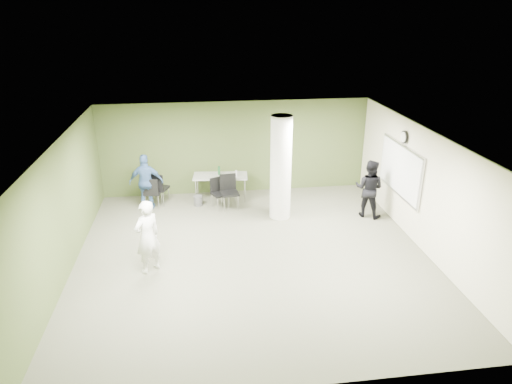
{
  "coord_description": "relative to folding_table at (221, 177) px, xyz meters",
  "views": [
    {
      "loc": [
        -1.15,
        -9.13,
        5.35
      ],
      "look_at": [
        0.21,
        1.0,
        1.17
      ],
      "focal_mm": 32.0,
      "sensor_mm": 36.0,
      "label": 1
    }
  ],
  "objects": [
    {
      "name": "column",
      "position": [
        1.51,
        -1.43,
        0.7
      ],
      "size": [
        0.56,
        0.56,
        2.8
      ],
      "primitive_type": "cylinder",
      "color": "silver",
      "rests_on": "floor"
    },
    {
      "name": "wall_right_cream",
      "position": [
        4.51,
        -3.43,
        0.7
      ],
      "size": [
        0.02,
        8.0,
        2.8
      ],
      "primitive_type": "cube",
      "color": "beige",
      "rests_on": "floor"
    },
    {
      "name": "man_black",
      "position": [
        3.89,
        -1.7,
        0.1
      ],
      "size": [
        0.98,
        0.94,
        1.6
      ],
      "primitive_type": "imported",
      "rotation": [
        0.0,
        0.0,
        2.52
      ],
      "color": "black",
      "rests_on": "floor"
    },
    {
      "name": "man_blue",
      "position": [
        -2.09,
        -0.41,
        0.1
      ],
      "size": [
        0.96,
        0.44,
        1.6
      ],
      "primitive_type": "imported",
      "rotation": [
        0.0,
        0.0,
        3.09
      ],
      "color": "#3A5C90",
      "rests_on": "floor"
    },
    {
      "name": "whiteboard",
      "position": [
        4.44,
        -2.23,
        0.8
      ],
      "size": [
        0.05,
        2.3,
        1.3
      ],
      "color": "silver",
      "rests_on": "wall_right_cream"
    },
    {
      "name": "wall_back",
      "position": [
        0.51,
        0.57,
        0.7
      ],
      "size": [
        8.0,
        2.8,
        0.02
      ],
      "primitive_type": "cube",
      "rotation": [
        1.57,
        0.0,
        0.0
      ],
      "color": "#475929",
      "rests_on": "floor"
    },
    {
      "name": "woman_white",
      "position": [
        -1.77,
        -3.79,
        0.13
      ],
      "size": [
        0.72,
        0.69,
        1.65
      ],
      "primitive_type": "imported",
      "rotation": [
        0.0,
        0.0,
        3.83
      ],
      "color": "white",
      "rests_on": "floor"
    },
    {
      "name": "chair_table_right",
      "position": [
        0.19,
        -0.64,
        -0.13
      ],
      "size": [
        0.53,
        0.53,
        0.97
      ],
      "rotation": [
        0.0,
        0.0,
        0.12
      ],
      "color": "black",
      "rests_on": "floor"
    },
    {
      "name": "wall_left",
      "position": [
        -3.49,
        -3.43,
        0.7
      ],
      "size": [
        0.02,
        8.0,
        2.8
      ],
      "primitive_type": "cube",
      "color": "#475929",
      "rests_on": "floor"
    },
    {
      "name": "wastebasket",
      "position": [
        -0.69,
        -0.39,
        -0.55
      ],
      "size": [
        0.25,
        0.25,
        0.29
      ],
      "primitive_type": "cylinder",
      "color": "#4C4C4C",
      "rests_on": "floor"
    },
    {
      "name": "chair_back_right",
      "position": [
        -1.82,
        -0.19,
        -0.13
      ],
      "size": [
        0.62,
        0.62,
        0.97
      ],
      "rotation": [
        0.0,
        0.0,
        2.79
      ],
      "color": "black",
      "rests_on": "floor"
    },
    {
      "name": "folding_table",
      "position": [
        0.0,
        0.0,
        0.0
      ],
      "size": [
        1.63,
        0.83,
        1.0
      ],
      "rotation": [
        0.0,
        0.0,
        -0.09
      ],
      "color": "#9C9C97",
      "rests_on": "floor"
    },
    {
      "name": "chair_table_left",
      "position": [
        -0.09,
        -0.56,
        -0.2
      ],
      "size": [
        0.57,
        0.57,
        0.86
      ],
      "rotation": [
        0.0,
        0.0,
        0.43
      ],
      "color": "black",
      "rests_on": "floor"
    },
    {
      "name": "wall_clock",
      "position": [
        4.44,
        -2.23,
        1.65
      ],
      "size": [
        0.06,
        0.32,
        0.32
      ],
      "color": "black",
      "rests_on": "wall_right_cream"
    },
    {
      "name": "floor",
      "position": [
        0.51,
        -3.43,
        -0.7
      ],
      "size": [
        8.0,
        8.0,
        0.0
      ],
      "primitive_type": "plane",
      "color": "#575644",
      "rests_on": "ground"
    },
    {
      "name": "chair_back_left",
      "position": [
        -1.96,
        -0.39,
        -0.17
      ],
      "size": [
        0.52,
        0.52,
        0.91
      ],
      "rotation": [
        0.0,
        0.0,
        2.98
      ],
      "color": "black",
      "rests_on": "floor"
    },
    {
      "name": "ceiling",
      "position": [
        0.51,
        -3.43,
        2.1
      ],
      "size": [
        8.0,
        8.0,
        0.0
      ],
      "primitive_type": "plane",
      "rotation": [
        3.14,
        0.0,
        0.0
      ],
      "color": "white",
      "rests_on": "wall_back"
    }
  ]
}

